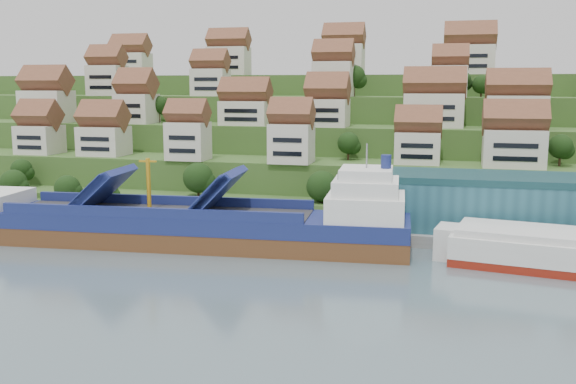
# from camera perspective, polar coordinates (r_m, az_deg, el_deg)

# --- Properties ---
(ground) EXTENTS (300.00, 300.00, 0.00)m
(ground) POSITION_cam_1_polar(r_m,az_deg,el_deg) (111.27, -3.20, -5.17)
(ground) COLOR slate
(ground) RESTS_ON ground
(quay) EXTENTS (180.00, 14.00, 2.20)m
(quay) POSITION_cam_1_polar(r_m,az_deg,el_deg) (121.41, 8.00, -3.46)
(quay) COLOR gray
(quay) RESTS_ON ground
(pebble_beach) EXTENTS (45.00, 20.00, 1.00)m
(pebble_beach) POSITION_cam_1_polar(r_m,az_deg,el_deg) (148.52, -23.64, -2.03)
(pebble_beach) COLOR gray
(pebble_beach) RESTS_ON ground
(hillside) EXTENTS (260.00, 128.00, 31.00)m
(hillside) POSITION_cam_1_polar(r_m,az_deg,el_deg) (209.50, 5.23, 4.69)
(hillside) COLOR #2D4C1E
(hillside) RESTS_ON ground
(hillside_village) EXTENTS (160.42, 61.76, 28.75)m
(hillside_village) POSITION_cam_1_polar(r_m,az_deg,el_deg) (165.05, 3.20, 8.04)
(hillside_village) COLOR beige
(hillside_village) RESTS_ON ground
(hillside_trees) EXTENTS (129.49, 62.34, 30.28)m
(hillside_trees) POSITION_cam_1_polar(r_m,az_deg,el_deg) (151.67, -4.22, 4.38)
(hillside_trees) COLOR #1A3712
(hillside_trees) RESTS_ON ground
(warehouse) EXTENTS (60.00, 15.00, 10.00)m
(warehouse) POSITION_cam_1_polar(r_m,az_deg,el_deg) (123.16, 23.14, -1.06)
(warehouse) COLOR #275D6C
(warehouse) RESTS_ON quay
(flagpole) EXTENTS (1.28, 0.16, 8.00)m
(flagpole) POSITION_cam_1_polar(r_m,az_deg,el_deg) (115.58, 6.87, -1.17)
(flagpole) COLOR gray
(flagpole) RESTS_ON quay
(cargo_ship) EXTENTS (83.66, 18.69, 18.46)m
(cargo_ship) POSITION_cam_1_polar(r_m,az_deg,el_deg) (115.05, -9.12, -3.01)
(cargo_ship) COLOR brown
(cargo_ship) RESTS_ON ground
(second_ship) EXTENTS (34.45, 17.42, 9.54)m
(second_ship) POSITION_cam_1_polar(r_m,az_deg,el_deg) (107.80, 23.58, -4.87)
(second_ship) COLOR maroon
(second_ship) RESTS_ON ground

